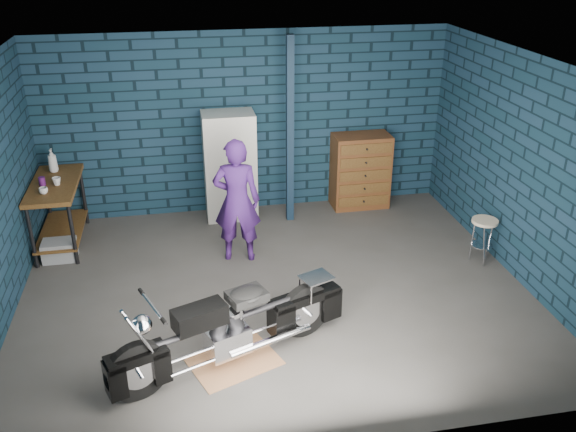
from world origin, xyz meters
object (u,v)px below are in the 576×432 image
object	(u,v)px
motorcycle	(232,322)
shop_stool	(482,241)
locker	(230,166)
person	(237,201)
tool_chest	(361,171)
workbench	(59,214)
storage_bin	(60,250)

from	to	relation	value
motorcycle	shop_stool	size ratio (longest dim) A/B	3.59
locker	shop_stool	distance (m)	3.69
motorcycle	shop_stool	distance (m)	3.69
motorcycle	person	distance (m)	2.18
motorcycle	tool_chest	world-z (taller)	tool_chest
locker	shop_stool	world-z (taller)	locker
tool_chest	motorcycle	bearing A→B (deg)	-124.24
motorcycle	person	world-z (taller)	person
person	workbench	bearing A→B (deg)	-10.07
shop_stool	motorcycle	bearing A→B (deg)	-157.00
workbench	motorcycle	world-z (taller)	motorcycle
motorcycle	shop_stool	world-z (taller)	motorcycle
shop_stool	tool_chest	bearing A→B (deg)	117.23
motorcycle	shop_stool	bearing A→B (deg)	1.48
locker	tool_chest	bearing A→B (deg)	0.00
tool_chest	shop_stool	bearing A→B (deg)	-62.77
tool_chest	shop_stool	xyz separation A→B (m)	(1.04, -2.02, -0.27)
motorcycle	storage_bin	bearing A→B (deg)	107.21
storage_bin	locker	xyz separation A→B (m)	(2.36, 0.93, 0.67)
storage_bin	motorcycle	bearing A→B (deg)	-51.27
locker	workbench	bearing A→B (deg)	-168.62
workbench	shop_stool	xyz separation A→B (m)	(5.43, -1.54, -0.15)
person	locker	distance (m)	1.33
person	storage_bin	size ratio (longest dim) A/B	3.89
storage_bin	tool_chest	world-z (taller)	tool_chest
person	tool_chest	bearing A→B (deg)	-137.32
motorcycle	workbench	bearing A→B (deg)	102.94
workbench	storage_bin	size ratio (longest dim) A/B	3.30
workbench	person	size ratio (longest dim) A/B	0.85
shop_stool	workbench	bearing A→B (deg)	164.20
person	motorcycle	bearing A→B (deg)	91.87
workbench	shop_stool	bearing A→B (deg)	-15.80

